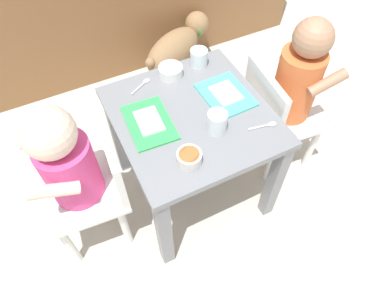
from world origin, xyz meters
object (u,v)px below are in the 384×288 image
dog (177,47)px  water_cup_right (199,59)px  seated_child_left (72,166)px  veggie_bowl_near (171,71)px  cereal_bowl_right_side (189,158)px  dining_table (192,131)px  spoon_by_left_tray (142,85)px  food_tray_right (226,94)px  water_cup_left (217,123)px  seated_child_right (294,85)px  food_tray_left (149,122)px  spoon_by_right_tray (265,126)px

dog → water_cup_right: water_cup_right is taller
seated_child_left → veggie_bowl_near: size_ratio=7.79×
dog → cereal_bowl_right_side: (-0.35, -0.86, 0.29)m
dining_table → spoon_by_left_tray: 0.25m
water_cup_right → cereal_bowl_right_side: water_cup_right is taller
food_tray_right → water_cup_left: 0.16m
seated_child_right → food_tray_right: bearing=171.3°
dining_table → water_cup_right: size_ratio=8.02×
food_tray_right → water_cup_left: (-0.10, -0.12, 0.03)m
dog → spoon_by_left_tray: (-0.35, -0.48, 0.27)m
veggie_bowl_near → spoon_by_left_tray: bearing=179.9°
dining_table → cereal_bowl_right_side: cereal_bowl_right_side is taller
seated_child_left → seated_child_right: 0.83m
water_cup_right → food_tray_left: bearing=-145.8°
water_cup_right → spoon_by_right_tray: 0.37m
cereal_bowl_right_side → food_tray_left: bearing=104.0°
cereal_bowl_right_side → veggie_bowl_near: bearing=73.5°
dining_table → food_tray_left: 0.18m
spoon_by_right_tray → water_cup_left: bearing=158.7°
food_tray_left → water_cup_left: bearing=-33.6°
food_tray_left → water_cup_right: size_ratio=3.20×
water_cup_left → water_cup_right: (0.10, 0.31, -0.00)m
seated_child_right → cereal_bowl_right_side: (-0.51, -0.15, 0.05)m
seated_child_right → water_cup_right: 0.37m
seated_child_right → cereal_bowl_right_side: seated_child_right is taller
veggie_bowl_near → seated_child_left: bearing=-154.4°
food_tray_right → spoon_by_right_tray: bearing=-76.1°
seated_child_right → veggie_bowl_near: (-0.40, 0.22, 0.05)m
water_cup_left → veggie_bowl_near: water_cup_left is taller
seated_child_left → water_cup_left: 0.47m
dining_table → dog: bearing=69.5°
dining_table → water_cup_right: water_cup_right is taller
veggie_bowl_near → spoon_by_left_tray: 0.11m
dining_table → water_cup_right: 0.28m
dining_table → food_tray_right: (0.14, 0.02, 0.10)m
seated_child_left → water_cup_left: seated_child_left is taller
cereal_bowl_right_side → spoon_by_left_tray: (-0.00, 0.38, -0.02)m
veggie_bowl_near → spoon_by_right_tray: bearing=-64.5°
dog → spoon_by_right_tray: bearing=-94.8°
spoon_by_left_tray → food_tray_left: bearing=-104.4°
dining_table → spoon_by_right_tray: spoon_by_right_tray is taller
spoon_by_right_tray → dining_table: bearing=140.5°
seated_child_right → water_cup_left: bearing=-167.9°
seated_child_right → seated_child_left: bearing=179.0°
seated_child_right → spoon_by_left_tray: size_ratio=7.65×
seated_child_left → water_cup_left: bearing=-11.8°
spoon_by_right_tray → seated_child_right: bearing=31.3°
water_cup_right → cereal_bowl_right_side: 0.45m
water_cup_left → spoon_by_right_tray: bearing=-21.3°
water_cup_right → food_tray_right: bearing=-87.8°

